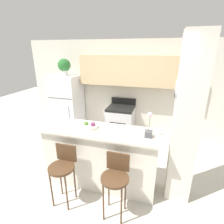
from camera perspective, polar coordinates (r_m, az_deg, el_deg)
name	(u,v)px	position (r m, az deg, el deg)	size (l,w,h in m)	color
ground_plane	(101,182)	(3.46, -3.61, -21.99)	(14.00, 14.00, 0.00)	beige
wall_back	(130,82)	(4.59, 5.84, 9.70)	(5.60, 0.38, 2.55)	silver
pillar_right	(186,125)	(2.75, 22.98, -3.79)	(0.38, 0.32, 2.55)	silver
counter_bar	(100,157)	(3.13, -3.83, -14.56)	(2.01, 0.62, 1.07)	silver
refrigerator	(68,105)	(5.02, -14.24, 2.09)	(0.71, 0.73, 1.66)	white
stove_range	(121,123)	(4.65, 2.82, -3.61)	(0.67, 0.66, 1.07)	silver
bar_stool_left	(63,167)	(2.86, -15.72, -16.85)	(0.39, 0.39, 0.95)	#4C331E
bar_stool_right	(116,177)	(2.58, 1.18, -20.53)	(0.39, 0.39, 0.95)	#4C331E
potted_plant_on_fridge	(64,66)	(4.82, -15.33, 14.31)	(0.32, 0.32, 0.42)	silver
orchid_vase	(149,130)	(2.64, 11.95, -5.66)	(0.11, 0.11, 0.39)	#4C4C51
fruit_bowl	(90,126)	(2.93, -7.25, -4.51)	(0.28, 0.28, 0.12)	silver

